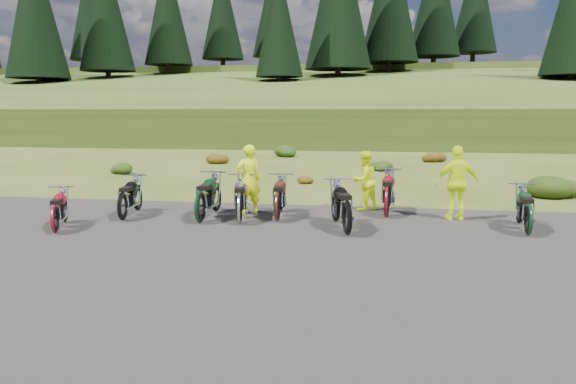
% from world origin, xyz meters
% --- Properties ---
extents(ground, '(300.00, 300.00, 0.00)m').
position_xyz_m(ground, '(0.00, 0.00, 0.00)').
color(ground, '#3C4717').
rests_on(ground, ground).
extents(gravel_pad, '(20.00, 12.00, 0.04)m').
position_xyz_m(gravel_pad, '(0.00, -2.00, 0.00)').
color(gravel_pad, black).
rests_on(gravel_pad, ground).
extents(hill_slope, '(300.00, 45.97, 9.37)m').
position_xyz_m(hill_slope, '(0.00, 50.00, 0.00)').
color(hill_slope, '#324316').
rests_on(hill_slope, ground).
extents(hill_plateau, '(300.00, 90.00, 9.17)m').
position_xyz_m(hill_plateau, '(0.00, 110.00, 0.00)').
color(hill_plateau, '#324316').
rests_on(hill_plateau, ground).
extents(conifer_14, '(5.28, 5.28, 14.00)m').
position_xyz_m(conifer_14, '(-51.00, 70.00, 16.55)').
color(conifer_14, black).
rests_on(conifer_14, ground).
extents(conifer_15, '(7.92, 7.92, 20.00)m').
position_xyz_m(conifer_15, '(-45.00, 76.00, 20.16)').
color(conifer_15, black).
rests_on(conifer_15, ground).
extents(conifer_16, '(7.48, 7.48, 19.00)m').
position_xyz_m(conifer_16, '(-39.00, 51.00, 15.28)').
color(conifer_16, black).
rests_on(conifer_16, ground).
extents(conifer_17, '(7.04, 7.04, 18.00)m').
position_xyz_m(conifer_17, '(-33.00, 57.00, 15.97)').
color(conifer_17, black).
rests_on(conifer_17, ground).
extents(conifer_18, '(6.60, 6.60, 17.00)m').
position_xyz_m(conifer_18, '(-27.00, 63.00, 16.66)').
color(conifer_18, black).
rests_on(conifer_18, ground).
extents(conifer_19, '(6.16, 6.16, 16.00)m').
position_xyz_m(conifer_19, '(-21.00, 69.00, 17.36)').
color(conifer_19, black).
rests_on(conifer_19, ground).
extents(conifer_20, '(5.72, 5.72, 15.00)m').
position_xyz_m(conifer_20, '(-15.00, 75.00, 17.65)').
color(conifer_20, black).
rests_on(conifer_20, ground).
extents(conifer_21, '(5.28, 5.28, 14.00)m').
position_xyz_m(conifer_21, '(-9.00, 50.00, 12.56)').
color(conifer_21, black).
rests_on(conifer_21, ground).
extents(conifer_26, '(6.16, 6.16, 16.00)m').
position_xyz_m(conifer_26, '(21.00, 49.00, 13.37)').
color(conifer_26, black).
rests_on(conifer_26, ground).
extents(shrub_1, '(1.03, 1.03, 0.61)m').
position_xyz_m(shrub_1, '(-9.10, 11.30, 0.31)').
color(shrub_1, black).
rests_on(shrub_1, ground).
extents(shrub_2, '(1.30, 1.30, 0.77)m').
position_xyz_m(shrub_2, '(-6.20, 16.60, 0.38)').
color(shrub_2, '#5B2B0B').
rests_on(shrub_2, ground).
extents(shrub_3, '(1.56, 1.56, 0.92)m').
position_xyz_m(shrub_3, '(-3.30, 21.90, 0.46)').
color(shrub_3, black).
rests_on(shrub_3, ground).
extents(shrub_4, '(0.77, 0.77, 0.45)m').
position_xyz_m(shrub_4, '(-0.40, 9.20, 0.23)').
color(shrub_4, '#5B2B0B').
rests_on(shrub_4, ground).
extents(shrub_5, '(1.03, 1.03, 0.61)m').
position_xyz_m(shrub_5, '(2.50, 14.50, 0.31)').
color(shrub_5, black).
rests_on(shrub_5, ground).
extents(shrub_6, '(1.30, 1.30, 0.77)m').
position_xyz_m(shrub_6, '(5.40, 19.80, 0.38)').
color(shrub_6, '#5B2B0B').
rests_on(shrub_6, ground).
extents(shrub_7, '(1.56, 1.56, 0.92)m').
position_xyz_m(shrub_7, '(8.30, 7.10, 0.46)').
color(shrub_7, black).
rests_on(shrub_7, ground).
extents(motorcycle_0, '(1.00, 2.16, 1.09)m').
position_xyz_m(motorcycle_0, '(-3.89, 0.85, 0.00)').
color(motorcycle_0, black).
rests_on(motorcycle_0, ground).
extents(motorcycle_1, '(1.27, 1.96, 0.97)m').
position_xyz_m(motorcycle_1, '(-4.73, -0.83, 0.00)').
color(motorcycle_1, maroon).
rests_on(motorcycle_1, ground).
extents(motorcycle_2, '(0.84, 2.32, 1.20)m').
position_xyz_m(motorcycle_2, '(-1.81, 0.88, 0.00)').
color(motorcycle_2, black).
rests_on(motorcycle_2, ground).
extents(motorcycle_3, '(1.16, 2.30, 1.15)m').
position_xyz_m(motorcycle_3, '(-0.82, 0.93, 0.00)').
color(motorcycle_3, '#A1A0A5').
rests_on(motorcycle_3, ground).
extents(motorcycle_4, '(0.92, 2.21, 1.13)m').
position_xyz_m(motorcycle_4, '(0.06, 1.39, 0.00)').
color(motorcycle_4, '#47180B').
rests_on(motorcycle_4, ground).
extents(motorcycle_5, '(1.31, 2.37, 1.18)m').
position_xyz_m(motorcycle_5, '(1.92, 0.08, 0.00)').
color(motorcycle_5, black).
rests_on(motorcycle_5, ground).
extents(motorcycle_6, '(0.87, 2.33, 1.20)m').
position_xyz_m(motorcycle_6, '(2.80, 2.44, 0.00)').
color(motorcycle_6, maroon).
rests_on(motorcycle_6, ground).
extents(motorcycle_7, '(0.86, 2.11, 1.08)m').
position_xyz_m(motorcycle_7, '(5.95, 0.73, 0.00)').
color(motorcycle_7, black).
rests_on(motorcycle_7, ground).
extents(person_middle, '(0.83, 0.76, 1.90)m').
position_xyz_m(person_middle, '(-0.90, 2.25, 0.95)').
color(person_middle, '#C9E10B').
rests_on(person_middle, ground).
extents(person_right_a, '(1.03, 1.02, 1.68)m').
position_xyz_m(person_right_a, '(2.17, 3.49, 0.84)').
color(person_right_a, '#C9E10B').
rests_on(person_right_a, ground).
extents(person_right_b, '(1.19, 0.66, 1.92)m').
position_xyz_m(person_right_b, '(4.58, 2.40, 0.96)').
color(person_right_b, '#C9E10B').
rests_on(person_right_b, ground).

